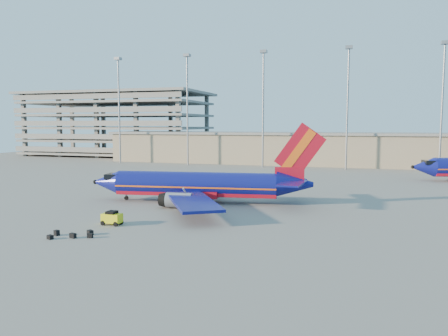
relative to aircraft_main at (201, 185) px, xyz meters
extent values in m
plane|color=slate|center=(2.90, 4.42, -2.34)|extent=(220.00, 220.00, 0.00)
cube|color=gray|center=(12.90, 62.42, 1.66)|extent=(120.00, 15.00, 8.00)
cube|color=slate|center=(12.90, 62.42, 5.86)|extent=(122.00, 16.00, 0.60)
cube|color=slate|center=(-59.10, 78.42, -1.34)|extent=(60.00, 30.00, 0.70)
cube|color=slate|center=(-59.10, 78.42, 2.86)|extent=(60.00, 30.00, 0.70)
cube|color=slate|center=(-59.10, 78.42, 7.06)|extent=(60.00, 30.00, 0.70)
cube|color=slate|center=(-59.10, 78.42, 11.26)|extent=(60.00, 30.00, 0.70)
cube|color=slate|center=(-59.10, 78.42, 15.46)|extent=(60.00, 30.00, 0.70)
cube|color=slate|center=(-59.10, 78.42, 18.66)|extent=(62.00, 32.00, 0.80)
cube|color=slate|center=(-59.10, 91.42, 8.16)|extent=(1.20, 1.20, 21.00)
cylinder|color=gray|center=(-42.10, 50.42, 11.66)|extent=(0.44, 0.44, 28.00)
cube|color=gray|center=(-42.10, 50.42, 25.96)|extent=(1.60, 1.60, 0.70)
cylinder|color=gray|center=(-22.10, 50.42, 11.66)|extent=(0.44, 0.44, 28.00)
cube|color=gray|center=(-22.10, 50.42, 25.96)|extent=(1.60, 1.60, 0.70)
cylinder|color=gray|center=(-2.10, 50.42, 11.66)|extent=(0.44, 0.44, 28.00)
cube|color=gray|center=(-2.10, 50.42, 25.96)|extent=(1.60, 1.60, 0.70)
cylinder|color=gray|center=(17.90, 50.42, 11.66)|extent=(0.44, 0.44, 28.00)
cube|color=gray|center=(17.90, 50.42, 25.96)|extent=(1.60, 1.60, 0.70)
cylinder|color=gray|center=(37.90, 50.42, 11.66)|extent=(0.44, 0.44, 28.00)
cube|color=gray|center=(37.90, 50.42, 25.96)|extent=(1.60, 1.60, 0.70)
cylinder|color=navy|center=(-0.77, -0.10, 0.15)|extent=(22.41, 6.31, 3.41)
cube|color=#AE0E1E|center=(-0.77, -0.10, -0.73)|extent=(22.32, 5.67, 1.20)
cube|color=orange|center=(-0.77, -0.10, -0.08)|extent=(22.41, 6.35, 0.20)
cone|color=navy|center=(-13.67, -1.82, 0.15)|extent=(4.29, 3.90, 3.41)
cube|color=black|center=(-12.48, -1.66, 1.03)|extent=(2.51, 2.67, 0.74)
cone|color=navy|center=(12.59, 1.68, 0.47)|extent=(5.21, 4.02, 3.41)
cube|color=#AE0E1E|center=(11.85, 1.58, 1.72)|extent=(3.91, 1.02, 2.03)
cube|color=#AE0E1E|center=(13.14, 1.75, 4.95)|extent=(6.75, 1.19, 7.36)
cube|color=orange|center=(12.95, 1.73, 4.95)|extent=(4.52, 0.98, 5.78)
cube|color=navy|center=(11.81, 4.74, 0.98)|extent=(4.59, 6.49, 0.20)
cube|color=navy|center=(12.64, -1.48, 0.98)|extent=(3.21, 6.10, 0.20)
cube|color=navy|center=(-0.47, 8.13, -0.68)|extent=(8.47, 15.03, 0.32)
cube|color=navy|center=(1.68, -7.97, -0.68)|extent=(11.43, 14.60, 0.32)
cube|color=#AE0E1E|center=(-0.31, -0.04, -1.10)|extent=(5.96, 4.30, 0.92)
cylinder|color=gray|center=(-2.50, 4.51, -1.28)|extent=(3.55, 2.36, 1.94)
cylinder|color=gray|center=(-1.23, -5.01, -1.28)|extent=(3.55, 2.36, 1.94)
cylinder|color=gray|center=(-10.83, -1.45, -1.84)|extent=(0.25, 0.25, 1.02)
cylinder|color=black|center=(-10.83, -1.45, -2.05)|extent=(0.62, 0.31, 0.59)
cylinder|color=black|center=(0.28, 2.46, -1.96)|extent=(0.84, 0.61, 0.78)
cylinder|color=black|center=(0.92, -2.30, -1.96)|extent=(0.84, 0.61, 0.78)
cone|color=navy|center=(32.35, 33.62, 0.29)|extent=(4.81, 4.45, 3.62)
cube|color=black|center=(33.59, 33.91, 1.22)|extent=(2.86, 3.00, 0.78)
cube|color=yellow|center=(-4.56, -15.54, -1.61)|extent=(2.09, 1.24, 0.98)
cube|color=black|center=(-4.56, -15.54, -1.02)|extent=(1.01, 1.11, 0.34)
cylinder|color=black|center=(-5.33, -14.98, -2.09)|extent=(0.52, 0.19, 0.51)
cylinder|color=black|center=(-5.36, -16.06, -2.09)|extent=(0.52, 0.19, 0.51)
cylinder|color=black|center=(-3.76, -15.02, -2.09)|extent=(0.52, 0.19, 0.51)
cylinder|color=black|center=(-3.79, -16.10, -2.09)|extent=(0.52, 0.19, 0.51)
cube|color=black|center=(-6.98, -22.39, -2.15)|extent=(0.66, 0.57, 0.39)
cube|color=black|center=(-5.17, -21.45, -2.11)|extent=(0.69, 0.48, 0.47)
cube|color=black|center=(-3.64, -20.93, -2.12)|extent=(0.54, 0.33, 0.44)
cube|color=black|center=(-7.28, -21.07, -2.08)|extent=(0.59, 0.53, 0.52)
cube|color=black|center=(-4.35, -19.87, -2.12)|extent=(0.76, 0.68, 0.45)
camera|label=1|loc=(20.32, -55.89, 8.41)|focal=35.00mm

